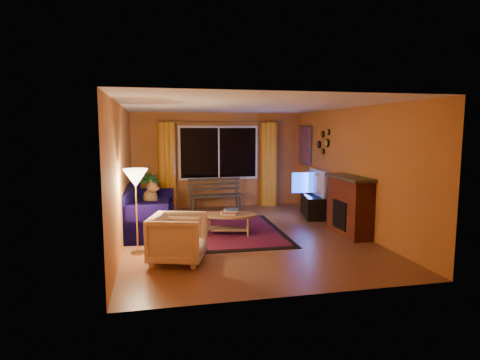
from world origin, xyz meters
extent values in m
cube|color=brown|center=(0.00, 0.00, -0.01)|extent=(4.50, 6.00, 0.02)
cube|color=white|center=(0.00, 0.00, 2.51)|extent=(4.50, 6.00, 0.02)
cube|color=#C0722F|center=(0.00, 3.01, 1.25)|extent=(4.50, 0.02, 2.50)
cube|color=#C0722F|center=(-2.26, 0.00, 1.25)|extent=(0.02, 6.00, 2.50)
cube|color=#C0722F|center=(2.26, 0.00, 1.25)|extent=(0.02, 6.00, 2.50)
cube|color=black|center=(0.00, 2.94, 1.45)|extent=(2.00, 0.02, 1.30)
cylinder|color=#BF8C3F|center=(0.00, 2.90, 2.25)|extent=(3.20, 0.03, 0.03)
cylinder|color=orange|center=(-1.35, 2.88, 1.12)|extent=(0.36, 0.36, 2.24)
cylinder|color=orange|center=(1.35, 2.88, 1.12)|extent=(0.36, 0.36, 2.24)
cube|color=#343123|center=(-0.18, 2.41, 0.20)|extent=(1.37, 0.48, 0.40)
imported|color=#235B1E|center=(-1.82, 2.60, 0.49)|extent=(0.72, 0.72, 0.98)
cube|color=black|center=(-1.83, 0.74, 0.45)|extent=(1.14, 2.28, 0.89)
imported|color=beige|center=(-1.35, -1.38, 0.42)|extent=(0.95, 0.99, 0.83)
cylinder|color=#BF8C3F|center=(-1.98, -0.82, 0.71)|extent=(0.24, 0.24, 1.41)
cube|color=maroon|center=(-0.04, 0.26, 0.01)|extent=(1.79, 2.77, 0.02)
cylinder|color=#9F774A|center=(-0.29, 0.06, 0.21)|extent=(1.40, 1.40, 0.42)
cube|color=black|center=(2.00, 1.34, 0.26)|extent=(0.68, 1.29, 0.51)
imported|color=black|center=(2.00, 1.34, 0.81)|extent=(0.21, 1.06, 0.60)
cube|color=maroon|center=(2.05, -0.40, 0.55)|extent=(0.40, 1.20, 1.10)
cube|color=#D24810|center=(2.22, 2.45, 1.65)|extent=(0.04, 0.76, 0.96)
camera|label=1|loc=(-1.69, -7.50, 2.05)|focal=30.00mm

